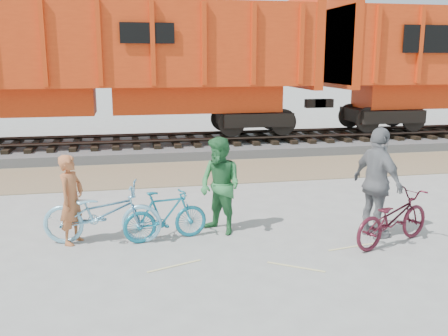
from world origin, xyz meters
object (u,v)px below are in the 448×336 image
(bicycle_blue, at_px, (102,213))
(bicycle_teal, at_px, (166,216))
(person_solo, at_px, (71,200))
(bicycle_maroon, at_px, (393,218))
(person_woman, at_px, (377,183))
(person_man, at_px, (220,186))
(hopper_car_center, at_px, (102,62))

(bicycle_blue, bearing_deg, bicycle_teal, -85.56)
(bicycle_teal, relative_size, person_solo, 0.96)
(bicycle_teal, xyz_separation_m, bicycle_maroon, (3.74, -0.95, 0.02))
(person_solo, bearing_deg, bicycle_teal, -70.71)
(person_woman, bearing_deg, bicycle_blue, 69.21)
(bicycle_teal, xyz_separation_m, person_solo, (-1.56, 0.19, 0.32))
(person_man, bearing_deg, bicycle_blue, -122.65)
(bicycle_blue, xyz_separation_m, person_solo, (-0.50, 0.10, 0.24))
(bicycle_blue, height_order, person_woman, person_woman)
(hopper_car_center, height_order, bicycle_teal, hopper_car_center)
(bicycle_blue, xyz_separation_m, person_woman, (4.71, -0.63, 0.45))
(bicycle_teal, height_order, person_man, person_man)
(hopper_car_center, distance_m, person_solo, 8.75)
(hopper_car_center, distance_m, bicycle_teal, 9.10)
(person_woman, bearing_deg, bicycle_maroon, -179.10)
(bicycle_maroon, distance_m, person_solo, 5.43)
(bicycle_blue, xyz_separation_m, person_man, (2.06, 0.11, 0.35))
(bicycle_maroon, height_order, person_solo, person_solo)
(person_man, bearing_deg, hopper_car_center, 159.16)
(bicycle_teal, relative_size, bicycle_maroon, 0.84)
(bicycle_teal, height_order, person_solo, person_solo)
(bicycle_maroon, distance_m, person_woman, 0.66)
(bicycle_maroon, bearing_deg, person_woman, -8.69)
(person_man, distance_m, person_woman, 2.75)
(bicycle_blue, height_order, person_solo, person_solo)
(hopper_car_center, bearing_deg, bicycle_teal, -81.73)
(hopper_car_center, distance_m, person_woman, 10.61)
(bicycle_teal, distance_m, person_woman, 3.72)
(bicycle_teal, bearing_deg, person_woman, -108.68)
(bicycle_blue, distance_m, person_man, 2.09)
(bicycle_maroon, relative_size, person_woman, 0.90)
(bicycle_blue, xyz_separation_m, bicycle_teal, (1.06, -0.09, -0.08))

